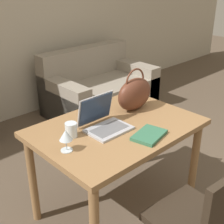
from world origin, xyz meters
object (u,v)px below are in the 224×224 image
Objects in this scene: chair at (204,220)px; drinking_glass at (71,130)px; couch at (99,90)px; wine_glass at (66,136)px; handbag at (135,94)px; laptop at (103,120)px.

drinking_glass is at bearing 109.61° from chair.
drinking_glass is (-1.54, -1.49, 0.53)m from couch.
chair is 0.93m from wine_glass.
wine_glass is 0.43× the size of handbag.
wine_glass is (-0.37, -0.08, 0.04)m from laptop.
drinking_glass is at bearing -178.73° from handbag.
chair is 0.91m from laptop.
chair is 2.96× the size of laptop.
couch is at bearing 58.30° from handbag.
couch is 4.25× the size of handbag.
handbag reaches higher than chair.
couch is 2.09m from laptop.
couch is 14.46× the size of drinking_glass.
handbag is (0.39, 0.06, 0.07)m from laptop.
chair is 0.98m from drinking_glass.
wine_glass is (-1.67, -1.61, 0.58)m from couch.
wine_glass is at bearing -169.63° from handbag.
drinking_glass is at bearing 43.98° from wine_glass.
chair is at bearing -64.72° from wine_glass.
chair is 0.63× the size of couch.
chair is at bearing -118.70° from couch.
couch is 9.97× the size of wine_glass.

